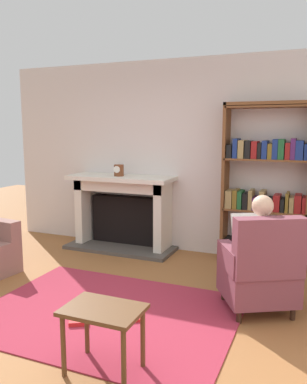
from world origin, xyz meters
name	(u,v)px	position (x,y,z in m)	size (l,w,h in m)	color
ground	(91,328)	(0.00, 0.00, 0.00)	(14.00, 14.00, 0.00)	#945C32
back_wall	(184,157)	(0.00, 2.55, 1.35)	(5.60, 0.10, 2.70)	silver
area_rug	(107,313)	(0.00, 0.30, 0.01)	(2.40, 1.80, 0.01)	#9B273A
fireplace	(124,209)	(-0.84, 2.30, 0.57)	(1.58, 0.64, 1.08)	#4C4742
mantel_clock	(119,170)	(-0.85, 2.20, 1.16)	(0.14, 0.14, 0.16)	brown
bookshelf	(266,190)	(1.17, 2.33, 0.97)	(1.07, 0.32, 2.07)	brown
armchair_reading	(261,270)	(1.33, 0.88, 0.42)	(0.86, 0.85, 0.97)	#331E14
seated_reader	(257,246)	(1.27, 0.98, 0.62)	(0.53, 0.59, 1.14)	silver
side_table	(103,318)	(0.43, -0.51, 0.41)	(0.56, 0.39, 0.49)	brown
scattered_books	(106,317)	(0.05, 0.20, 0.03)	(0.68, 0.58, 0.04)	red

